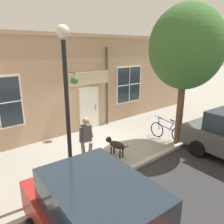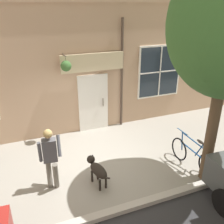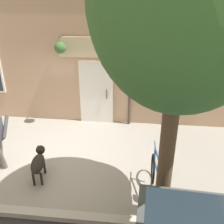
{
  "view_description": "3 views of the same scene",
  "coord_description": "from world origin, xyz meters",
  "views": [
    {
      "loc": [
        6.54,
        -5.17,
        3.95
      ],
      "look_at": [
        -1.14,
        1.25,
        0.98
      ],
      "focal_mm": 35.0,
      "sensor_mm": 36.0,
      "label": 1
    },
    {
      "loc": [
        5.93,
        -1.86,
        4.37
      ],
      "look_at": [
        -0.87,
        0.85,
        1.18
      ],
      "focal_mm": 40.0,
      "sensor_mm": 36.0,
      "label": 2
    },
    {
      "loc": [
        5.41,
        1.98,
        3.97
      ],
      "look_at": [
        -0.74,
        1.31,
        1.06
      ],
      "focal_mm": 40.0,
      "sensor_mm": 36.0,
      "label": 3
    }
  ],
  "objects": [
    {
      "name": "storefront_facade",
      "position": [
        -2.34,
        0.01,
        2.29
      ],
      "size": [
        0.95,
        18.0,
        4.56
      ],
      "color": "tan",
      "rests_on": "ground_plane"
    },
    {
      "name": "ground_plane",
      "position": [
        0.0,
        0.0,
        0.0
      ],
      "size": [
        90.0,
        90.0,
        0.0
      ],
      "primitive_type": "plane",
      "color": "gray"
    },
    {
      "name": "leaning_bicycle",
      "position": [
        1.19,
        2.51,
        0.38
      ],
      "size": [
        1.73,
        0.23,
        1.0
      ],
      "color": "black",
      "rests_on": "ground_plane"
    },
    {
      "name": "dog_on_leash",
      "position": [
        0.86,
        -0.25,
        0.45
      ],
      "size": [
        1.1,
        0.42,
        0.69
      ],
      "color": "black",
      "rests_on": "ground_plane"
    },
    {
      "name": "street_tree_by_curb",
      "position": [
        1.6,
        2.58,
        3.83
      ],
      "size": [
        2.92,
        2.63,
        5.56
      ],
      "color": "brown",
      "rests_on": "ground_plane"
    }
  ]
}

